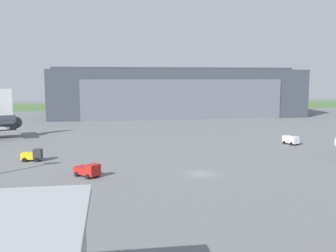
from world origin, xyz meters
name	(u,v)px	position (x,y,z in m)	size (l,w,h in m)	color
ground_plane	(200,174)	(0.00, 0.00, 0.00)	(440.00, 440.00, 0.00)	slate
grass_field_strip	(136,106)	(0.00, 160.90, 0.04)	(440.00, 56.00, 0.08)	#486C38
maintenance_hangar	(175,92)	(13.76, 104.81, 9.97)	(104.79, 40.70, 20.85)	#383D47
baggage_tug	(33,155)	(-30.32, 14.95, 1.18)	(4.05, 2.52, 2.38)	#2D2D33
ops_van	(88,170)	(-18.89, 0.94, 1.10)	(4.65, 4.65, 2.25)	#AD1E19
stair_truck	(291,140)	(28.90, 24.92, 1.19)	(3.23, 4.30, 2.13)	silver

